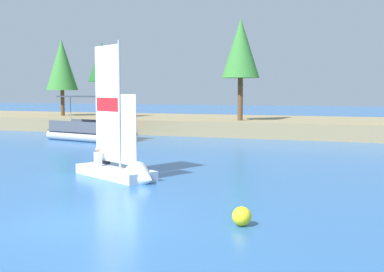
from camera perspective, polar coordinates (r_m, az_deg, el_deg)
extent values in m
plane|color=#2D609E|center=(12.89, -11.77, -9.63)|extent=(200.00, 200.00, 0.00)
cube|color=#897A56|center=(39.38, 10.62, 1.10)|extent=(80.00, 10.70, 1.10)
cylinder|color=brown|center=(45.35, -14.45, 3.65)|extent=(0.33, 0.33, 2.22)
cone|color=#387F33|center=(45.39, -14.54, 7.83)|extent=(2.72, 2.72, 4.40)
cylinder|color=brown|center=(41.76, -10.10, 4.09)|extent=(0.41, 0.41, 2.90)
cone|color=#1E5B23|center=(41.82, -10.17, 8.25)|extent=(2.26, 2.26, 3.18)
cylinder|color=brown|center=(36.96, 5.48, 4.17)|extent=(0.38, 0.38, 3.10)
cone|color=#387F33|center=(37.08, 5.53, 9.88)|extent=(2.74, 2.74, 4.28)
cube|color=brown|center=(36.34, -8.88, 0.29)|extent=(1.68, 4.60, 0.46)
cube|color=silver|center=(19.34, -8.72, -4.08)|extent=(3.85, 2.82, 0.37)
cone|color=silver|center=(17.86, -5.44, -4.81)|extent=(1.34, 1.44, 1.15)
cylinder|color=#B7B7BC|center=(18.80, -8.20, 3.50)|extent=(0.08, 0.08, 4.74)
cube|color=white|center=(19.48, -9.55, 3.70)|extent=(1.47, 0.78, 4.35)
cube|color=red|center=(19.48, -9.55, 3.54)|extent=(1.32, 0.71, 0.52)
cube|color=white|center=(18.38, -7.18, 0.71)|extent=(0.84, 0.45, 2.57)
cylinder|color=#B7B7BC|center=(19.66, -9.46, -2.74)|extent=(1.48, 0.80, 0.06)
cube|color=silver|center=(19.74, -10.60, -2.59)|extent=(0.34, 0.31, 0.54)
sphere|color=tan|center=(19.70, -10.62, -1.49)|extent=(0.20, 0.20, 0.20)
cube|color=#26262D|center=(20.29, -9.70, -2.35)|extent=(0.34, 0.31, 0.54)
sphere|color=tan|center=(20.25, -9.72, -1.28)|extent=(0.20, 0.20, 0.20)
cylinder|color=#B2B2B7|center=(34.29, -10.48, 0.10)|extent=(6.05, 1.99, 0.60)
cylinder|color=#B2B2B7|center=(33.17, -12.41, -0.10)|extent=(6.05, 1.99, 0.60)
cube|color=#474C56|center=(33.70, -11.44, 0.59)|extent=(6.19, 3.50, 0.10)
cube|color=#474C56|center=(34.38, -10.26, 1.29)|extent=(5.46, 1.40, 0.60)
cube|color=#474C56|center=(32.97, -12.69, 1.08)|extent=(5.46, 1.40, 0.60)
cylinder|color=#B2B2B7|center=(32.36, -9.20, 2.44)|extent=(0.06, 0.06, 2.15)
cylinder|color=#B2B2B7|center=(34.95, -13.58, 2.56)|extent=(0.06, 0.06, 2.15)
cube|color=#333842|center=(33.60, -11.51, 4.41)|extent=(4.48, 2.89, 0.08)
sphere|color=yellow|center=(12.38, 5.66, -9.03)|extent=(0.48, 0.48, 0.48)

